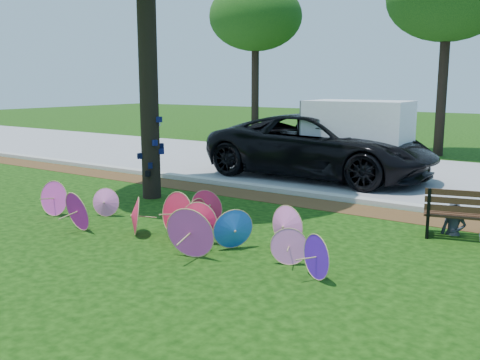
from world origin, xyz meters
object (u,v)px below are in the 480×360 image
object	(u,v)px
black_van	(320,146)
park_bench	(475,214)
parasol_pile	(179,219)
cargo_trailer	(358,135)
person_left	(455,203)

from	to	relation	value
black_van	park_bench	world-z (taller)	black_van
parasol_pile	black_van	distance (m)	7.18
cargo_trailer	person_left	size ratio (longest dim) A/B	2.32
parasol_pile	park_bench	world-z (taller)	park_bench
cargo_trailer	park_bench	size ratio (longest dim) A/B	1.60
cargo_trailer	person_left	xyz separation A→B (m)	(3.66, -4.39, -0.67)
cargo_trailer	person_left	world-z (taller)	cargo_trailer
black_van	park_bench	xyz separation A→B (m)	(5.03, -4.14, -0.46)
black_van	person_left	size ratio (longest dim) A/B	5.51
person_left	parasol_pile	bearing A→B (deg)	-144.16
black_van	cargo_trailer	xyz separation A→B (m)	(1.02, 0.30, 0.35)
cargo_trailer	park_bench	xyz separation A→B (m)	(4.01, -4.44, -0.82)
black_van	cargo_trailer	size ratio (longest dim) A/B	2.38
black_van	cargo_trailer	bearing A→B (deg)	-73.87
park_bench	parasol_pile	bearing A→B (deg)	-159.56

